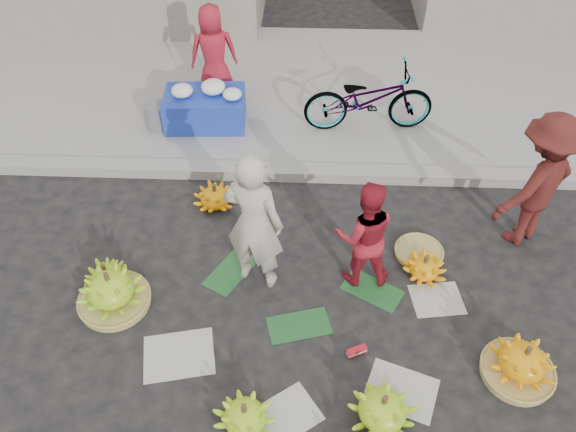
{
  "coord_description": "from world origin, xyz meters",
  "views": [
    {
      "loc": [
        -0.08,
        -3.58,
        4.97
      ],
      "look_at": [
        -0.25,
        0.73,
        0.7
      ],
      "focal_mm": 35.0,
      "sensor_mm": 36.0,
      "label": 1
    }
  ],
  "objects_px": {
    "vendor_cream": "(254,223)",
    "flower_table": "(205,107)",
    "banana_bunch_4": "(522,363)",
    "banana_bunch_0": "(111,291)",
    "bicycle": "(369,99)"
  },
  "relations": [
    {
      "from": "banana_bunch_4",
      "to": "vendor_cream",
      "type": "height_order",
      "value": "vendor_cream"
    },
    {
      "from": "vendor_cream",
      "to": "flower_table",
      "type": "bearing_deg",
      "value": -53.63
    },
    {
      "from": "banana_bunch_4",
      "to": "flower_table",
      "type": "height_order",
      "value": "flower_table"
    },
    {
      "from": "flower_table",
      "to": "banana_bunch_0",
      "type": "bearing_deg",
      "value": -102.56
    },
    {
      "from": "banana_bunch_0",
      "to": "bicycle",
      "type": "xyz_separation_m",
      "value": [
        2.89,
        3.2,
        0.38
      ]
    },
    {
      "from": "vendor_cream",
      "to": "flower_table",
      "type": "distance_m",
      "value": 3.0
    },
    {
      "from": "vendor_cream",
      "to": "bicycle",
      "type": "bearing_deg",
      "value": -98.93
    },
    {
      "from": "banana_bunch_0",
      "to": "banana_bunch_4",
      "type": "height_order",
      "value": "banana_bunch_0"
    },
    {
      "from": "banana_bunch_0",
      "to": "flower_table",
      "type": "xyz_separation_m",
      "value": [
        0.55,
        3.23,
        0.17
      ]
    },
    {
      "from": "banana_bunch_4",
      "to": "flower_table",
      "type": "relative_size",
      "value": 0.62
    },
    {
      "from": "banana_bunch_0",
      "to": "bicycle",
      "type": "height_order",
      "value": "bicycle"
    },
    {
      "from": "bicycle",
      "to": "banana_bunch_4",
      "type": "bearing_deg",
      "value": -167.27
    },
    {
      "from": "banana_bunch_4",
      "to": "bicycle",
      "type": "relative_size",
      "value": 0.4
    },
    {
      "from": "vendor_cream",
      "to": "flower_table",
      "type": "height_order",
      "value": "vendor_cream"
    },
    {
      "from": "flower_table",
      "to": "bicycle",
      "type": "distance_m",
      "value": 2.34
    }
  ]
}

